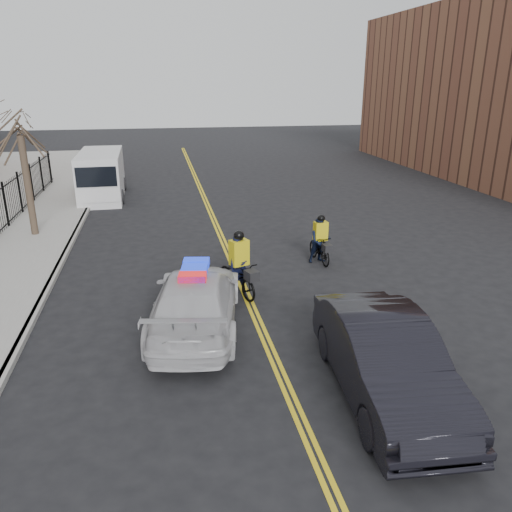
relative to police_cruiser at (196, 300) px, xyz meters
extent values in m
plane|color=black|center=(1.65, -0.66, -0.79)|extent=(120.00, 120.00, 0.00)
cube|color=yellow|center=(1.57, 7.34, -0.78)|extent=(0.10, 60.00, 0.01)
cube|color=yellow|center=(1.73, 7.34, -0.78)|extent=(0.10, 60.00, 0.01)
cube|color=gray|center=(-5.85, 7.34, -0.71)|extent=(3.00, 60.00, 0.15)
cube|color=gray|center=(-4.35, 7.34, -0.71)|extent=(0.20, 60.00, 0.15)
cylinder|color=#3D3124|center=(-5.95, 9.34, 1.36)|extent=(0.28, 0.28, 4.00)
imported|color=silver|center=(0.00, 0.00, -0.01)|extent=(3.06, 5.66, 1.56)
cube|color=#0C26CC|center=(0.00, 0.00, 0.85)|extent=(0.88, 1.52, 0.16)
imported|color=black|center=(3.53, -3.76, 0.06)|extent=(2.14, 5.26, 1.70)
cube|color=silver|center=(-3.85, 16.57, 0.46)|extent=(2.29, 5.90, 2.49)
cube|color=silver|center=(-3.80, 14.02, 0.25)|extent=(2.13, 0.91, 1.30)
cube|color=black|center=(-3.79, 13.59, 0.90)|extent=(1.95, 0.15, 0.98)
cylinder|color=black|center=(-4.85, 14.82, -0.41)|extent=(0.29, 0.76, 0.76)
cylinder|color=black|center=(-2.79, 14.86, -0.41)|extent=(0.29, 0.76, 0.76)
cylinder|color=black|center=(-4.92, 18.29, -0.41)|extent=(0.29, 0.76, 0.76)
cylinder|color=black|center=(-2.86, 18.33, -0.41)|extent=(0.29, 0.76, 0.76)
imported|color=black|center=(1.46, 1.97, -0.25)|extent=(1.41, 2.17, 1.08)
imported|color=black|center=(1.46, 1.97, 0.14)|extent=(0.79, 0.66, 1.85)
cube|color=gold|center=(1.46, 1.97, 0.55)|extent=(0.62, 0.52, 0.78)
sphere|color=black|center=(1.46, 1.97, 1.07)|extent=(0.31, 0.31, 0.31)
cube|color=black|center=(1.72, 1.30, 0.05)|extent=(0.45, 0.48, 0.29)
imported|color=black|center=(4.73, 4.20, -0.26)|extent=(0.66, 1.77, 1.04)
imported|color=black|center=(4.73, 4.20, 0.02)|extent=(0.84, 0.68, 1.61)
cube|color=gold|center=(4.73, 4.20, 0.37)|extent=(0.49, 0.36, 0.68)
sphere|color=black|center=(4.73, 4.20, 0.83)|extent=(0.27, 0.27, 0.27)
cube|color=black|center=(4.79, 3.58, -0.06)|extent=(0.32, 0.36, 0.25)
camera|label=1|loc=(-0.72, -11.91, 5.39)|focal=35.00mm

